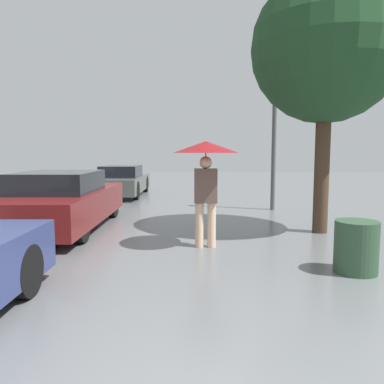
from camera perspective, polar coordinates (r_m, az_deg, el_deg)
pedestrian at (r=6.58m, az=2.17°, el=4.76°), size 1.16×1.16×1.89m
parked_car_middle at (r=8.79m, az=-19.20°, el=-1.34°), size 1.84×4.53×1.27m
parked_car_farthest at (r=14.86m, az=-10.50°, el=1.63°), size 1.63×4.40×1.18m
tree at (r=8.53m, az=19.84°, el=19.87°), size 3.04×3.04×5.32m
street_lamp at (r=11.25m, az=12.50°, el=10.30°), size 0.33×0.33×3.95m
trash_bin at (r=5.80m, az=23.79°, el=-7.66°), size 0.60×0.60×0.74m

